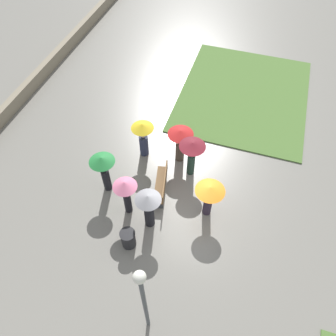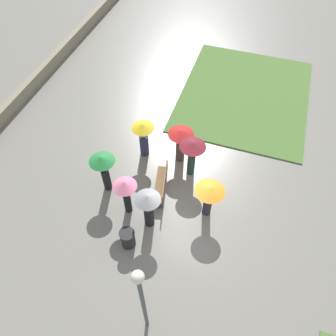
% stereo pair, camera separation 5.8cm
% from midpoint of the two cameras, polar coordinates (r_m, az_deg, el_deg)
% --- Properties ---
extents(ground_plane, '(90.00, 90.00, 0.00)m').
position_cam_midpoint_polar(ground_plane, '(13.37, 3.96, -7.29)').
color(ground_plane, slate).
extents(lawn_patch_near, '(7.98, 6.59, 0.06)m').
position_cam_midpoint_polar(lawn_patch_near, '(18.52, 12.96, 12.41)').
color(lawn_patch_near, '#4C7033').
rests_on(lawn_patch_near, ground_plane).
extents(park_bench, '(1.92, 0.81, 0.90)m').
position_cam_midpoint_polar(park_bench, '(13.46, -1.14, -2.80)').
color(park_bench, brown).
rests_on(park_bench, ground_plane).
extents(lamp_post, '(0.32, 0.32, 4.42)m').
position_cam_midpoint_polar(lamp_post, '(9.03, -4.53, -21.45)').
color(lamp_post, '#474C51').
rests_on(lamp_post, ground_plane).
extents(trash_bin, '(0.57, 0.57, 0.85)m').
position_cam_midpoint_polar(trash_bin, '(12.36, -7.07, -12.11)').
color(trash_bin, '#232326').
rests_on(trash_bin, ground_plane).
extents(crowd_person_pink, '(0.92, 0.92, 1.93)m').
position_cam_midpoint_polar(crowd_person_pink, '(12.24, -7.53, -3.85)').
color(crowd_person_pink, black).
rests_on(crowd_person_pink, ground_plane).
extents(crowd_person_red, '(1.10, 1.10, 1.79)m').
position_cam_midpoint_polar(crowd_person_red, '(14.00, 2.04, 4.90)').
color(crowd_person_red, '#47382D').
rests_on(crowd_person_red, ground_plane).
extents(crowd_person_orange, '(1.13, 1.13, 1.74)m').
position_cam_midpoint_polar(crowd_person_orange, '(12.28, 7.10, -4.52)').
color(crowd_person_orange, '#2D2333').
rests_on(crowd_person_orange, ground_plane).
extents(crowd_person_yellow, '(0.98, 0.98, 1.87)m').
position_cam_midpoint_polar(crowd_person_yellow, '(14.24, -4.49, 5.79)').
color(crowd_person_yellow, '#282D47').
rests_on(crowd_person_yellow, ground_plane).
extents(crowd_person_grey, '(0.97, 0.97, 1.92)m').
position_cam_midpoint_polar(crowd_person_grey, '(11.98, -3.54, -6.65)').
color(crowd_person_grey, black).
rests_on(crowd_person_grey, ground_plane).
extents(crowd_person_green, '(1.02, 1.02, 2.00)m').
position_cam_midpoint_polar(crowd_person_green, '(13.03, -11.32, 0.18)').
color(crowd_person_green, black).
rests_on(crowd_person_green, ground_plane).
extents(crowd_person_maroon, '(1.09, 1.09, 1.91)m').
position_cam_midpoint_polar(crowd_person_maroon, '(13.38, 4.08, 2.91)').
color(crowd_person_maroon, '#1E3328').
rests_on(crowd_person_maroon, ground_plane).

